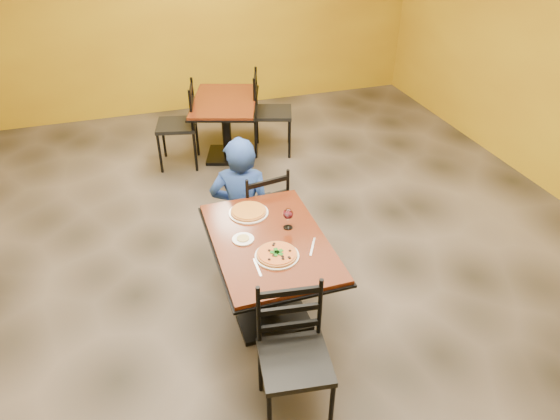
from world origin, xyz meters
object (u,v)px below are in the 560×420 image
object	(u,v)px
table_main	(270,260)
plate_far	(249,213)
pizza_main	(277,254)
chair_main_far	(259,210)
chair_main_near	(295,362)
pizza_far	(249,211)
wine_glass	(288,218)
plate_main	(277,256)
side_plate	(243,239)
chair_second_left	(177,126)
chair_second_right	(273,113)
table_second	(226,115)
diner	(241,194)

from	to	relation	value
table_main	plate_far	size ratio (longest dim) A/B	3.97
table_main	pizza_main	xyz separation A→B (m)	(-0.01, -0.20, 0.21)
chair_main_far	chair_main_near	bearing A→B (deg)	72.38
pizza_far	wine_glass	size ratio (longest dim) A/B	1.56
plate_far	pizza_far	size ratio (longest dim) A/B	1.11
plate_main	side_plate	world-z (taller)	same
chair_main_near	chair_second_left	size ratio (longest dim) A/B	0.94
table_main	chair_main_far	bearing A→B (deg)	79.73
chair_main_near	wine_glass	bearing A→B (deg)	81.82
chair_second_right	pizza_main	distance (m)	3.12
table_second	chair_second_right	xyz separation A→B (m)	(0.59, -0.00, -0.04)
plate_main	side_plate	distance (m)	0.31
chair_second_right	diner	xyz separation A→B (m)	(-0.85, -1.79, 0.05)
chair_second_right	pizza_main	world-z (taller)	chair_second_right
table_main	plate_main	distance (m)	0.28
wine_glass	pizza_far	bearing A→B (deg)	130.07
chair_main_far	chair_second_right	distance (m)	2.09
table_second	table_main	bearing A→B (deg)	-95.80
chair_main_far	table_second	bearing A→B (deg)	-103.10
table_second	side_plate	size ratio (longest dim) A/B	8.11
plate_far	pizza_far	bearing A→B (deg)	-90.00
chair_main_far	chair_second_right	bearing A→B (deg)	-119.44
side_plate	wine_glass	xyz separation A→B (m)	(0.36, 0.04, 0.08)
chair_second_right	plate_main	bearing A→B (deg)	-178.50
chair_second_right	plate_far	world-z (taller)	chair_second_right
chair_second_left	chair_second_right	xyz separation A→B (m)	(1.18, 0.00, 0.01)
table_second	chair_main_far	world-z (taller)	chair_main_far
chair_main_far	plate_main	xyz separation A→B (m)	(-0.15, -1.02, 0.30)
table_second	pizza_far	xyz separation A→B (m)	(-0.34, -2.40, 0.22)
table_second	plate_far	size ratio (longest dim) A/B	4.19
chair_main_near	plate_far	world-z (taller)	chair_main_near
table_main	chair_second_left	size ratio (longest dim) A/B	1.23
chair_main_far	chair_second_left	bearing A→B (deg)	-86.11
table_main	plate_far	bearing A→B (deg)	98.66
diner	pizza_far	distance (m)	0.65
chair_main_near	chair_main_far	bearing A→B (deg)	89.23
table_second	chair_main_near	world-z (taller)	chair_main_near
chair_second_left	pizza_far	xyz separation A→B (m)	(0.25, -2.40, 0.27)
table_main	chair_main_far	xyz separation A→B (m)	(0.15, 0.82, -0.10)
chair_second_left	pizza_main	xyz separation A→B (m)	(0.30, -2.98, 0.27)
side_plate	wine_glass	size ratio (longest dim) A/B	0.89
plate_far	side_plate	xyz separation A→B (m)	(-0.13, -0.32, 0.00)
chair_second_right	pizza_far	distance (m)	2.59
chair_second_right	plate_main	size ratio (longest dim) A/B	3.28
table_second	plate_far	distance (m)	2.44
wine_glass	table_main	bearing A→B (deg)	-150.77
table_second	chair_main_near	size ratio (longest dim) A/B	1.38
chair_main_near	chair_second_left	xyz separation A→B (m)	(-0.20, 3.67, 0.03)
table_main	wine_glass	xyz separation A→B (m)	(0.18, 0.10, 0.28)
table_main	chair_main_near	world-z (taller)	chair_main_near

